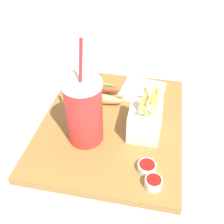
{
  "coord_description": "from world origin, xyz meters",
  "views": [
    {
      "loc": [
        -0.51,
        -0.1,
        0.49
      ],
      "look_at": [
        0.0,
        0.0,
        0.05
      ],
      "focal_mm": 43.13,
      "sensor_mm": 36.0,
      "label": 1
    }
  ],
  "objects": [
    {
      "name": "ketchup_cup_2",
      "position": [
        -0.18,
        -0.12,
        0.03
      ],
      "size": [
        0.04,
        0.04,
        0.02
      ],
      "color": "white",
      "rests_on": "food_tray"
    },
    {
      "name": "napkin_stack",
      "position": [
        0.14,
        -0.06,
        0.03
      ],
      "size": [
        0.13,
        0.14,
        0.01
      ],
      "primitive_type": "cube",
      "rotation": [
        0.0,
        0.0,
        -0.13
      ],
      "color": "white",
      "rests_on": "food_tray"
    },
    {
      "name": "ground_plane",
      "position": [
        0.0,
        0.0,
        -0.01
      ],
      "size": [
        2.4,
        2.4,
        0.02
      ],
      "primitive_type": "cube",
      "color": "silver"
    },
    {
      "name": "ketchup_cup_1",
      "position": [
        -0.14,
        -0.1,
        0.03
      ],
      "size": [
        0.04,
        0.04,
        0.02
      ],
      "color": "white",
      "rests_on": "food_tray"
    },
    {
      "name": "fries_basket",
      "position": [
        -0.02,
        -0.09,
        0.06
      ],
      "size": [
        0.1,
        0.08,
        0.15
      ],
      "color": "white",
      "rests_on": "food_tray"
    },
    {
      "name": "food_tray",
      "position": [
        0.0,
        0.0,
        0.01
      ],
      "size": [
        0.44,
        0.36,
        0.02
      ],
      "primitive_type": "cube",
      "color": "olive",
      "rests_on": "ground_plane"
    },
    {
      "name": "hot_dog_1",
      "position": [
        0.08,
        0.07,
        0.04
      ],
      "size": [
        0.06,
        0.18,
        0.06
      ],
      "color": "tan",
      "rests_on": "food_tray"
    },
    {
      "name": "soda_cup",
      "position": [
        -0.07,
        0.05,
        0.1
      ],
      "size": [
        0.09,
        0.09,
        0.25
      ],
      "color": "red",
      "rests_on": "food_tray"
    }
  ]
}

